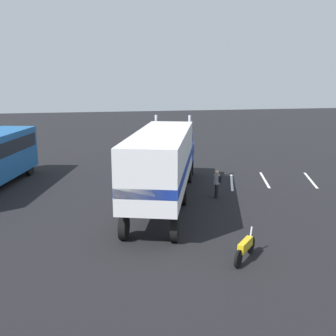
{
  "coord_description": "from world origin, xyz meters",
  "views": [
    {
      "loc": [
        -26.75,
        6.26,
        6.8
      ],
      "look_at": [
        -3.79,
        1.28,
        1.6
      ],
      "focal_mm": 43.15,
      "sensor_mm": 36.0,
      "label": 1
    }
  ],
  "objects": [
    {
      "name": "lane_stripe_far",
      "position": [
        -2.55,
        -9.02,
        0.01
      ],
      "size": [
        4.18,
        1.69,
        0.01
      ],
      "primitive_type": "cube",
      "rotation": [
        0.0,
        0.0,
        -0.36
      ],
      "color": "silver",
      "rests_on": "ground_plane"
    },
    {
      "name": "ground_plane",
      "position": [
        0.0,
        0.0,
        0.0
      ],
      "size": [
        120.0,
        120.0,
        0.0
      ],
      "primitive_type": "plane",
      "color": "black"
    },
    {
      "name": "lane_stripe_mid",
      "position": [
        -1.82,
        -5.96,
        0.01
      ],
      "size": [
        4.24,
        1.48,
        0.01
      ],
      "primitive_type": "cube",
      "rotation": [
        0.0,
        0.0,
        -0.31
      ],
      "color": "silver",
      "rests_on": "ground_plane"
    },
    {
      "name": "motorcycle",
      "position": [
        -13.32,
        0.33,
        0.48
      ],
      "size": [
        1.64,
        1.49,
        1.12
      ],
      "color": "black",
      "rests_on": "ground_plane"
    },
    {
      "name": "lane_stripe_near",
      "position": [
        -1.98,
        -3.5,
        0.01
      ],
      "size": [
        4.19,
        1.66,
        0.01
      ],
      "primitive_type": "cube",
      "rotation": [
        0.0,
        0.0,
        -0.35
      ],
      "color": "silver",
      "rests_on": "ground_plane"
    },
    {
      "name": "semi_truck",
      "position": [
        -5.57,
        1.89,
        2.52
      ],
      "size": [
        14.19,
        6.96,
        4.5
      ],
      "color": "#193399",
      "rests_on": "ground_plane"
    },
    {
      "name": "person_bystander",
      "position": [
        -5.17,
        -1.33,
        0.89
      ],
      "size": [
        0.42,
        0.48,
        1.63
      ],
      "color": "black",
      "rests_on": "ground_plane"
    }
  ]
}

